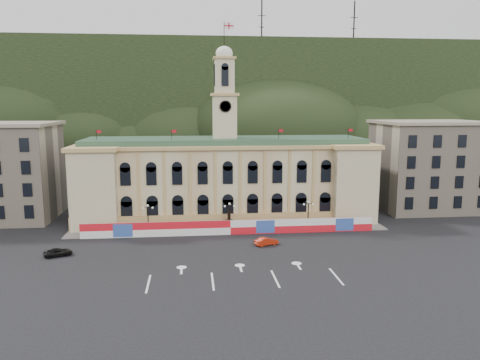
{
  "coord_description": "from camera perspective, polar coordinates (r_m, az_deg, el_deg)",
  "views": [
    {
      "loc": [
        -6.33,
        -62.08,
        22.08
      ],
      "look_at": [
        1.94,
        18.0,
        8.94
      ],
      "focal_mm": 35.0,
      "sensor_mm": 36.0,
      "label": 1
    }
  ],
  "objects": [
    {
      "name": "lamp_center",
      "position": [
        81.57,
        -1.29,
        -4.2
      ],
      "size": [
        1.96,
        0.44,
        5.15
      ],
      "color": "black",
      "rests_on": "ground"
    },
    {
      "name": "black_suv",
      "position": [
        74.31,
        -21.29,
        -8.21
      ],
      "size": [
        4.57,
        5.28,
        1.12
      ],
      "primitive_type": "imported",
      "rotation": [
        0.0,
        0.0,
        1.94
      ],
      "color": "black",
      "rests_on": "ground"
    },
    {
      "name": "ground",
      "position": [
        66.19,
        -0.07,
        -10.21
      ],
      "size": [
        260.0,
        260.0,
        0.0
      ],
      "primitive_type": "plane",
      "color": "black",
      "rests_on": "ground"
    },
    {
      "name": "lamp_left",
      "position": [
        81.69,
        -11.15,
        -4.36
      ],
      "size": [
        1.96,
        0.44,
        5.15
      ],
      "color": "black",
      "rests_on": "ground"
    },
    {
      "name": "lamp_right",
      "position": [
        83.83,
        8.32,
        -3.93
      ],
      "size": [
        1.96,
        0.44,
        5.15
      ],
      "color": "black",
      "rests_on": "ground"
    },
    {
      "name": "lane_markings",
      "position": [
        61.52,
        0.41,
        -11.75
      ],
      "size": [
        26.0,
        10.0,
        0.02
      ],
      "primitive_type": null,
      "color": "white",
      "rests_on": "ground"
    },
    {
      "name": "pavement",
      "position": [
        83.04,
        -1.32,
        -6.09
      ],
      "size": [
        56.0,
        5.5,
        0.16
      ],
      "primitive_type": "cube",
      "color": "slate",
      "rests_on": "ground"
    },
    {
      "name": "red_sedan",
      "position": [
        74.54,
        3.23,
        -7.47
      ],
      "size": [
        3.94,
        4.74,
        1.26
      ],
      "primitive_type": "imported",
      "rotation": [
        0.0,
        0.0,
        1.94
      ],
      "color": "#A21F0B",
      "rests_on": "ground"
    },
    {
      "name": "city_hall",
      "position": [
        91.05,
        -1.84,
        0.28
      ],
      "size": [
        56.2,
        17.6,
        37.1
      ],
      "color": "beige",
      "rests_on": "ground"
    },
    {
      "name": "hill_ridge",
      "position": [
        184.2,
        -3.96,
        8.44
      ],
      "size": [
        230.0,
        80.0,
        64.0
      ],
      "color": "black",
      "rests_on": "ground"
    },
    {
      "name": "side_building_right",
      "position": [
        106.05,
        21.88,
        1.7
      ],
      "size": [
        21.0,
        17.0,
        18.6
      ],
      "color": "#B8A58E",
      "rests_on": "ground"
    },
    {
      "name": "side_building_left",
      "position": [
        100.79,
        -27.18,
        0.98
      ],
      "size": [
        21.0,
        17.0,
        18.6
      ],
      "color": "#B8A58E",
      "rests_on": "ground"
    },
    {
      "name": "statue",
      "position": [
        83.0,
        -1.34,
        -5.31
      ],
      "size": [
        1.4,
        1.4,
        3.72
      ],
      "color": "#595651",
      "rests_on": "ground"
    },
    {
      "name": "hoarding_fence",
      "position": [
        80.16,
        -1.13,
        -5.79
      ],
      "size": [
        50.0,
        0.44,
        2.5
      ],
      "color": "red",
      "rests_on": "ground"
    }
  ]
}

